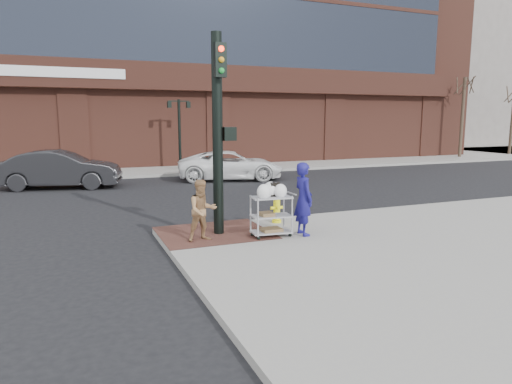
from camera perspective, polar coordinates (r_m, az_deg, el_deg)
name	(u,v)px	position (r m, az deg, el deg)	size (l,w,h in m)	color
ground	(248,245)	(11.32, -0.99, -6.62)	(220.00, 220.00, 0.00)	black
sidewalk_far	(248,149)	(45.35, -0.96, 5.39)	(65.00, 36.00, 0.15)	gray
brick_curb_ramp	(214,233)	(11.91, -5.27, -5.07)	(2.80, 2.40, 0.01)	#4D2724
filler_block	(428,72)	(65.46, 20.65, 13.81)	(14.00, 20.00, 18.00)	slate
bare_tree_a	(465,76)	(38.75, 24.68, 13.09)	(1.80, 1.80, 7.20)	#382B21
lamp_post	(179,127)	(26.83, -9.55, 8.07)	(1.32, 0.22, 4.00)	black
traffic_signal_pole	(219,129)	(11.47, -4.69, 7.90)	(0.61, 0.51, 5.00)	black
woman_blue	(303,199)	(11.56, 5.95, -0.86)	(0.68, 0.44, 1.85)	navy
pedestrian_tan	(202,210)	(11.04, -6.72, -2.31)	(0.73, 0.56, 1.49)	#9C7249
sedan_dark	(60,169)	(22.03, -23.31, 2.62)	(1.80, 5.15, 1.70)	black
minivan_white	(231,165)	(23.10, -3.16, 3.34)	(2.43, 5.28, 1.47)	white
utility_cart	(271,212)	(11.39, 1.92, -2.54)	(1.04, 0.65, 1.37)	#98989D
fire_hydrant	(277,208)	(12.96, 2.61, -2.04)	(0.38, 0.27, 0.80)	#FFF715
newsbox_red	(32,168)	(25.84, -26.19, 2.74)	(0.38, 0.34, 0.91)	red
newsbox_yellow	(43,166)	(25.49, -25.12, 3.02)	(0.48, 0.44, 1.15)	gold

